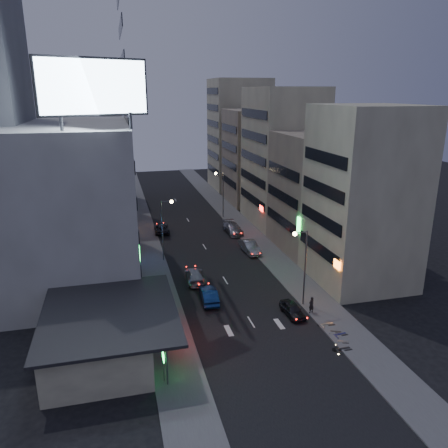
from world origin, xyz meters
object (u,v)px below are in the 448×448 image
object	(u,v)px
parked_car_right_near	(292,310)
scooter_black_b	(342,326)
parked_car_right_mid	(250,247)
parked_car_left	(162,229)
road_car_blue	(209,295)
scooter_black_a	(350,341)
scooter_silver_b	(333,317)
scooter_blue	(346,327)
road_car_silver	(195,276)
parked_car_right_far	(233,228)
person	(311,305)
scooter_silver_a	(348,336)

from	to	relation	value
parked_car_right_near	scooter_black_b	distance (m)	5.17
parked_car_right_mid	parked_car_left	bearing A→B (deg)	127.99
road_car_blue	scooter_black_b	size ratio (longest dim) A/B	2.80
scooter_black_a	scooter_silver_b	distance (m)	4.17
parked_car_right_mid	scooter_blue	bearing A→B (deg)	-88.55
scooter_black_a	scooter_black_b	size ratio (longest dim) A/B	1.20
parked_car_left	road_car_blue	xyz separation A→B (m)	(2.14, -24.90, 0.10)
road_car_silver	scooter_black_b	size ratio (longest dim) A/B	3.09
parked_car_right_far	parked_car_right_mid	bearing A→B (deg)	-92.22
parked_car_right_far	scooter_silver_b	size ratio (longest dim) A/B	2.85
road_car_blue	scooter_black_a	size ratio (longest dim) A/B	2.34
parked_car_right_mid	scooter_black_a	world-z (taller)	parked_car_right_mid
person	scooter_black_b	bearing A→B (deg)	89.30
person	scooter_blue	world-z (taller)	person
parked_car_right_near	scooter_blue	xyz separation A→B (m)	(3.40, -4.34, 0.05)
road_car_blue	scooter_silver_a	size ratio (longest dim) A/B	2.83
parked_car_right_near	road_car_blue	distance (m)	8.90
road_car_blue	scooter_blue	size ratio (longest dim) A/B	2.48
person	scooter_black_b	distance (m)	4.15
parked_car_right_near	scooter_black_b	bearing A→B (deg)	-55.98
parked_car_right_mid	road_car_silver	world-z (taller)	parked_car_right_mid
parked_car_right_near	parked_car_right_far	world-z (taller)	parked_car_right_far
scooter_black_a	road_car_silver	bearing A→B (deg)	30.47
parked_car_right_near	parked_car_right_mid	xyz separation A→B (m)	(1.24, 17.94, 0.16)
road_car_blue	person	xyz separation A→B (m)	(9.32, -5.11, 0.23)
scooter_black_a	scooter_silver_a	distance (m)	0.90
parked_car_left	person	bearing A→B (deg)	114.02
person	scooter_blue	size ratio (longest dim) A/B	0.93
scooter_silver_a	scooter_blue	xyz separation A→B (m)	(0.50, 1.41, 0.07)
road_car_blue	person	world-z (taller)	person
parked_car_right_far	scooter_black_b	xyz separation A→B (m)	(1.90, -30.89, -0.18)
parked_car_right_near	scooter_silver_b	distance (m)	3.95
scooter_black_b	parked_car_right_near	bearing A→B (deg)	60.73
road_car_silver	scooter_black_a	distance (m)	19.90
parked_car_left	scooter_black_b	bearing A→B (deg)	113.56
parked_car_right_far	scooter_blue	distance (m)	31.20
scooter_silver_a	parked_car_right_mid	bearing A→B (deg)	23.52
parked_car_right_near	road_car_silver	bearing A→B (deg)	123.80
parked_car_right_mid	person	world-z (taller)	person
person	scooter_blue	xyz separation A→B (m)	(1.46, -4.20, -0.30)
scooter_black_a	scooter_blue	bearing A→B (deg)	-22.41
scooter_silver_a	scooter_black_b	distance (m)	1.66
scooter_black_b	road_car_silver	bearing A→B (deg)	60.57
parked_car_right_near	parked_car_right_mid	world-z (taller)	parked_car_right_mid
scooter_blue	scooter_silver_a	bearing A→B (deg)	155.61
parked_car_right_near	road_car_blue	xyz separation A→B (m)	(-7.38, 4.97, 0.12)
scooter_black_a	scooter_blue	distance (m)	2.39
road_car_silver	scooter_black_b	bearing A→B (deg)	131.11
parked_car_right_near	parked_car_left	distance (m)	31.35
scooter_blue	scooter_silver_b	world-z (taller)	scooter_silver_b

